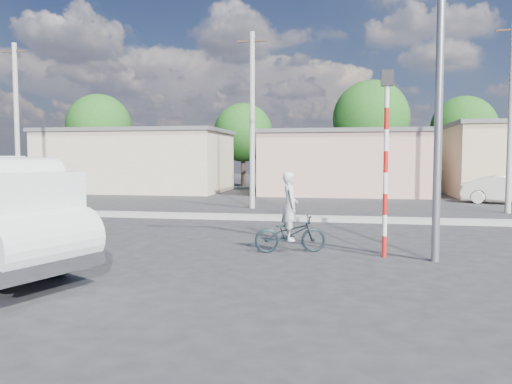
% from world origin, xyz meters
% --- Properties ---
extents(ground_plane, '(120.00, 120.00, 0.00)m').
position_xyz_m(ground_plane, '(0.00, 0.00, 0.00)').
color(ground_plane, '#252427').
rests_on(ground_plane, ground).
extents(median, '(40.00, 0.80, 0.16)m').
position_xyz_m(median, '(0.00, 8.00, 0.08)').
color(median, '#99968E').
rests_on(median, ground).
extents(bicycle, '(1.86, 1.06, 0.93)m').
position_xyz_m(bicycle, '(0.94, 1.69, 0.46)').
color(bicycle, black).
rests_on(bicycle, ground).
extents(cyclist, '(0.56, 0.70, 1.70)m').
position_xyz_m(cyclist, '(0.94, 1.69, 0.85)').
color(cyclist, silver).
rests_on(cyclist, ground).
extents(car_cream, '(4.55, 2.96, 1.42)m').
position_xyz_m(car_cream, '(10.29, 16.46, 0.71)').
color(car_cream, white).
rests_on(car_cream, ground).
extents(traffic_pole, '(0.28, 0.18, 4.36)m').
position_xyz_m(traffic_pole, '(3.20, 1.50, 2.59)').
color(traffic_pole, red).
rests_on(traffic_pole, ground).
extents(streetlight, '(2.34, 0.22, 9.00)m').
position_xyz_m(streetlight, '(4.14, 1.20, 4.96)').
color(streetlight, slate).
rests_on(streetlight, ground).
extents(building_row, '(37.80, 7.30, 4.44)m').
position_xyz_m(building_row, '(1.10, 22.00, 2.13)').
color(building_row, '#C2B592').
rests_on(building_row, ground).
extents(tree_row, '(34.13, 7.32, 8.10)m').
position_xyz_m(tree_row, '(-2.27, 28.62, 4.83)').
color(tree_row, '#38281E').
rests_on(tree_row, ground).
extents(utility_poles, '(35.40, 0.24, 8.00)m').
position_xyz_m(utility_poles, '(3.25, 12.00, 4.07)').
color(utility_poles, '#99968E').
rests_on(utility_poles, ground).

